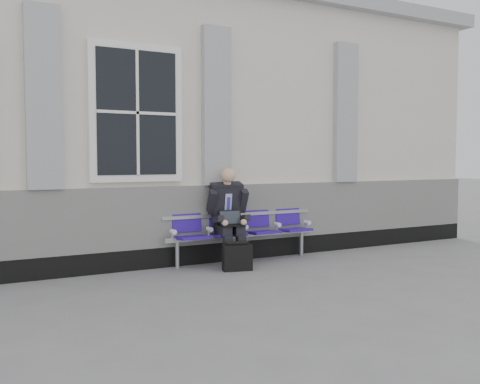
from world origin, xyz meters
TOP-DOWN VIEW (x-y plane):
  - ground at (0.00, 0.00)m, footprint 70.00×70.00m
  - station_building at (-0.02, 3.47)m, footprint 14.40×4.40m
  - bench at (1.99, 1.32)m, footprint 2.60×0.47m
  - businessman at (1.68, 1.19)m, footprint 0.63×0.85m
  - briefcase at (1.59, 0.74)m, footprint 0.45×0.27m

SIDE VIEW (x-z plane):
  - ground at x=0.00m, z-range 0.00..0.00m
  - briefcase at x=1.59m, z-range -0.02..0.41m
  - bench at x=1.99m, z-range 0.10..1.01m
  - businessman at x=1.68m, z-range 0.05..1.52m
  - station_building at x=-0.02m, z-range -0.02..4.47m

